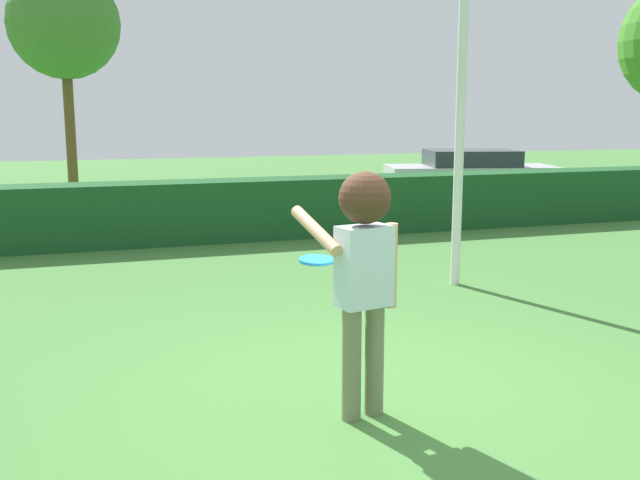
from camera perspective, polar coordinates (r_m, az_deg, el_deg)
ground_plane at (r=5.82m, az=4.22°, el=-12.25°), size 60.00×60.00×0.00m
person at (r=5.13m, az=3.45°, el=-1.51°), size 0.67×0.72×1.81m
frisbee at (r=5.57m, az=-0.25°, el=-1.60°), size 0.28×0.28×0.04m
lamppost at (r=9.39m, az=11.30°, el=17.70°), size 0.24×0.24×6.32m
hedge_row at (r=12.63m, az=-8.62°, el=2.31°), size 26.77×0.90×1.04m
parked_car_silver at (r=18.76m, az=11.81°, el=5.26°), size 4.49×2.67×1.25m
willow_tree at (r=21.84m, az=-19.56°, el=15.76°), size 3.04×3.04×6.11m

